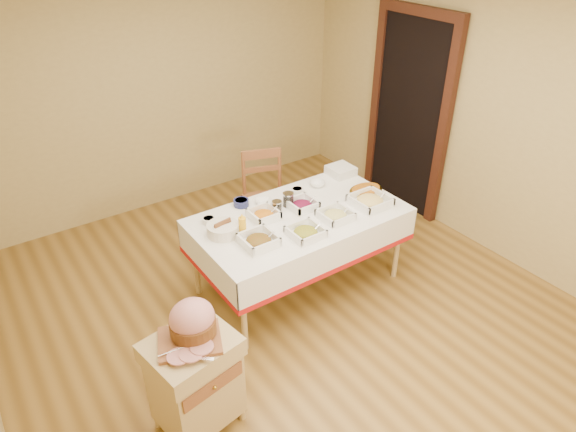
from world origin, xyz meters
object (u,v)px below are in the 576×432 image
(butcher_cart, at_px, (195,379))
(preserve_jar_left, at_px, (277,207))
(preserve_jar_right, at_px, (288,200))
(mustard_bottle, at_px, (242,225))
(dining_chair, at_px, (265,198))
(brass_platter, at_px, (366,190))
(plate_stack, at_px, (341,171))
(dining_table, at_px, (299,230))
(ham_on_board, at_px, (192,323))
(bread_basket, at_px, (223,229))

(butcher_cart, bearing_deg, preserve_jar_left, 37.19)
(preserve_jar_right, bearing_deg, mustard_bottle, -163.74)
(dining_chair, relative_size, brass_platter, 2.84)
(dining_chair, height_order, plate_stack, dining_chair)
(dining_table, xyz_separation_m, butcher_cart, (-1.42, -0.84, -0.17))
(brass_platter, bearing_deg, mustard_bottle, 178.18)
(preserve_jar_right, height_order, brass_platter, preserve_jar_right)
(dining_chair, bearing_deg, ham_on_board, -133.80)
(bread_basket, bearing_deg, plate_stack, 11.21)
(preserve_jar_right, relative_size, plate_stack, 0.54)
(dining_table, distance_m, bread_basket, 0.72)
(dining_table, bearing_deg, plate_stack, 26.33)
(dining_table, distance_m, preserve_jar_left, 0.29)
(dining_table, distance_m, preserve_jar_right, 0.28)
(ham_on_board, distance_m, bread_basket, 1.14)
(mustard_bottle, distance_m, plate_stack, 1.39)
(preserve_jar_left, relative_size, plate_stack, 0.47)
(dining_chair, bearing_deg, butcher_cart, -133.98)
(butcher_cart, relative_size, ham_on_board, 1.88)
(butcher_cart, height_order, bread_basket, bread_basket)
(dining_table, relative_size, preserve_jar_right, 14.30)
(bread_basket, distance_m, plate_stack, 1.50)
(butcher_cart, bearing_deg, bread_basket, 51.66)
(bread_basket, xyz_separation_m, brass_platter, (1.42, -0.12, -0.03))
(dining_table, relative_size, dining_chair, 1.88)
(brass_platter, bearing_deg, ham_on_board, -159.86)
(dining_table, relative_size, mustard_bottle, 9.57)
(dining_table, xyz_separation_m, mustard_bottle, (-0.55, 0.01, 0.25))
(ham_on_board, distance_m, preserve_jar_left, 1.56)
(ham_on_board, xyz_separation_m, preserve_jar_left, (1.25, 0.94, -0.06))
(ham_on_board, distance_m, preserve_jar_right, 1.70)
(mustard_bottle, bearing_deg, preserve_jar_right, 16.26)
(dining_table, distance_m, brass_platter, 0.76)
(butcher_cart, height_order, brass_platter, brass_platter)
(mustard_bottle, bearing_deg, dining_table, -1.34)
(ham_on_board, bearing_deg, preserve_jar_left, 37.15)
(mustard_bottle, bearing_deg, brass_platter, -1.82)
(butcher_cart, height_order, mustard_bottle, mustard_bottle)
(preserve_jar_right, height_order, mustard_bottle, mustard_bottle)
(butcher_cart, xyz_separation_m, preserve_jar_left, (1.29, 0.98, 0.38))
(dining_chair, xyz_separation_m, plate_stack, (0.62, -0.42, 0.30))
(dining_table, height_order, plate_stack, plate_stack)
(ham_on_board, distance_m, mustard_bottle, 1.17)
(preserve_jar_left, xyz_separation_m, plate_stack, (0.92, 0.25, -0.01))
(dining_table, height_order, brass_platter, brass_platter)
(ham_on_board, bearing_deg, dining_chair, 46.20)
(dining_table, xyz_separation_m, bread_basket, (-0.69, 0.10, 0.21))
(butcher_cart, relative_size, brass_platter, 2.22)
(dining_table, bearing_deg, brass_platter, -2.17)
(butcher_cart, bearing_deg, plate_stack, 29.04)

